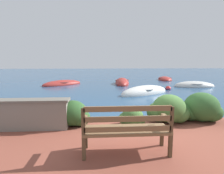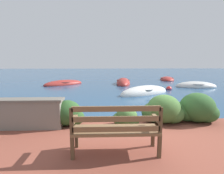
{
  "view_description": "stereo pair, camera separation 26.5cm",
  "coord_description": "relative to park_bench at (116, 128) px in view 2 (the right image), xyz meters",
  "views": [
    {
      "loc": [
        -1.19,
        -4.77,
        1.88
      ],
      "look_at": [
        -0.53,
        5.81,
        0.3
      ],
      "focal_mm": 28.0,
      "sensor_mm": 36.0,
      "label": 1
    },
    {
      "loc": [
        -0.93,
        -4.78,
        1.88
      ],
      "look_at": [
        -0.53,
        5.81,
        0.3
      ],
      "focal_mm": 28.0,
      "sensor_mm": 36.0,
      "label": 2
    }
  ],
  "objects": [
    {
      "name": "hedge_clump_centre",
      "position": [
        0.35,
        1.4,
        -0.28
      ],
      "size": [
        0.7,
        0.5,
        0.48
      ],
      "color": "#426B33",
      "rests_on": "patio_terrace"
    },
    {
      "name": "rowboat_mid",
      "position": [
        6.39,
        9.39,
        -0.64
      ],
      "size": [
        2.97,
        1.55,
        0.73
      ],
      "rotation": [
        0.0,
        0.0,
        3.03
      ],
      "color": "silver",
      "rests_on": "ground_plane"
    },
    {
      "name": "hedge_clump_far_right",
      "position": [
        2.31,
        1.62,
        -0.14
      ],
      "size": [
        1.18,
        0.85,
        0.8
      ],
      "color": "#2D5628",
      "rests_on": "patio_terrace"
    },
    {
      "name": "stone_wall",
      "position": [
        -2.12,
        1.31,
        -0.11
      ],
      "size": [
        1.78,
        0.39,
        0.74
      ],
      "color": "slate",
      "rests_on": "patio_terrace"
    },
    {
      "name": "hedge_clump_right",
      "position": [
        1.38,
        1.58,
        -0.15
      ],
      "size": [
        1.13,
        0.81,
        0.77
      ],
      "color": "#426B33",
      "rests_on": "patio_terrace"
    },
    {
      "name": "ground_plane",
      "position": [
        0.75,
        1.84,
        -0.7
      ],
      "size": [
        80.0,
        80.0,
        0.0
      ],
      "color": "navy"
    },
    {
      "name": "hedge_clump_left",
      "position": [
        -1.21,
        1.49,
        -0.2
      ],
      "size": [
        0.97,
        0.69,
        0.66
      ],
      "color": "#284C23",
      "rests_on": "patio_terrace"
    },
    {
      "name": "park_bench",
      "position": [
        0.0,
        0.0,
        0.0
      ],
      "size": [
        1.56,
        0.48,
        0.93
      ],
      "rotation": [
        0.0,
        0.0,
        0.05
      ],
      "color": "brown",
      "rests_on": "patio_terrace"
    },
    {
      "name": "hedge_clump_far_left",
      "position": [
        -2.42,
        1.6,
        -0.24
      ],
      "size": [
        0.85,
        0.61,
        0.58
      ],
      "color": "#38662D",
      "rests_on": "patio_terrace"
    },
    {
      "name": "rowboat_distant",
      "position": [
        5.94,
        14.13,
        -0.65
      ],
      "size": [
        1.72,
        2.65,
        0.61
      ],
      "rotation": [
        0.0,
        0.0,
        1.37
      ],
      "color": "#9E2D28",
      "rests_on": "ground_plane"
    },
    {
      "name": "rowboat_outer",
      "position": [
        1.28,
        11.37,
        -0.63
      ],
      "size": [
        1.36,
        3.26,
        0.87
      ],
      "rotation": [
        0.0,
        0.0,
        1.49
      ],
      "color": "#9E2D28",
      "rests_on": "ground_plane"
    },
    {
      "name": "rowboat_far",
      "position": [
        -3.55,
        11.09,
        -0.65
      ],
      "size": [
        3.25,
        2.87,
        0.67
      ],
      "rotation": [
        0.0,
        0.0,
        3.79
      ],
      "color": "#9E2D28",
      "rests_on": "ground_plane"
    },
    {
      "name": "mooring_buoy",
      "position": [
        4.0,
        8.28,
        -0.64
      ],
      "size": [
        0.4,
        0.4,
        0.36
      ],
      "color": "red",
      "rests_on": "ground_plane"
    },
    {
      "name": "rowboat_nearest",
      "position": [
        2.06,
        6.85,
        -0.63
      ],
      "size": [
        3.36,
        2.4,
        0.86
      ],
      "rotation": [
        0.0,
        0.0,
        3.63
      ],
      "color": "silver",
      "rests_on": "ground_plane"
    }
  ]
}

